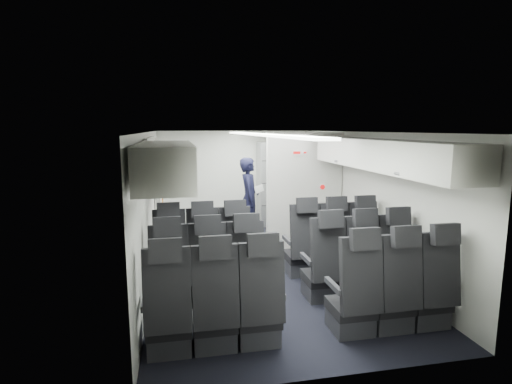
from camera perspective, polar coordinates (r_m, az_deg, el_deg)
name	(u,v)px	position (r m, az deg, el deg)	size (l,w,h in m)	color
cabin_shell	(261,198)	(6.30, 0.72, -0.80)	(3.41, 6.01, 2.16)	black
seat_row_front	(268,252)	(5.97, 1.79, -8.50)	(3.33, 0.56, 1.24)	black
seat_row_mid	(285,273)	(5.14, 4.12, -11.46)	(3.33, 0.56, 1.24)	black
seat_row_rear	(308,303)	(4.35, 7.41, -15.48)	(3.33, 0.56, 1.24)	black
overhead_bin_left_rear	(166,163)	(4.08, -12.73, 4.01)	(0.53, 1.80, 0.40)	white
overhead_bin_left_front_open	(166,162)	(5.84, -12.75, 4.26)	(0.64, 1.70, 0.72)	#9E9E93
overhead_bin_right_rear	(419,159)	(4.90, 22.22, 4.37)	(0.53, 1.80, 0.40)	white
overhead_bin_right_front	(352,151)	(6.43, 13.58, 5.75)	(0.53, 1.70, 0.40)	white
bulkhead_partition	(304,191)	(7.33, 6.91, 0.15)	(1.40, 0.15, 2.13)	silver
galley_unit	(277,184)	(9.16, 2.96, 1.20)	(0.85, 0.52, 1.90)	#939399
boarding_door	(159,195)	(7.73, -13.73, -0.48)	(0.12, 1.27, 1.86)	silver
flight_attendant	(249,198)	(7.99, -0.97, -0.90)	(0.60, 0.39, 1.64)	black
carry_on_bag	(171,159)	(5.52, -12.02, 4.63)	(0.44, 0.31, 0.26)	black
papers	(259,189)	(7.95, 0.43, 0.44)	(0.20, 0.02, 0.14)	white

